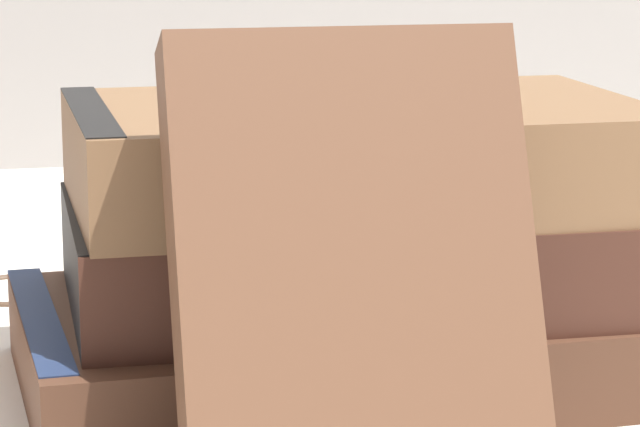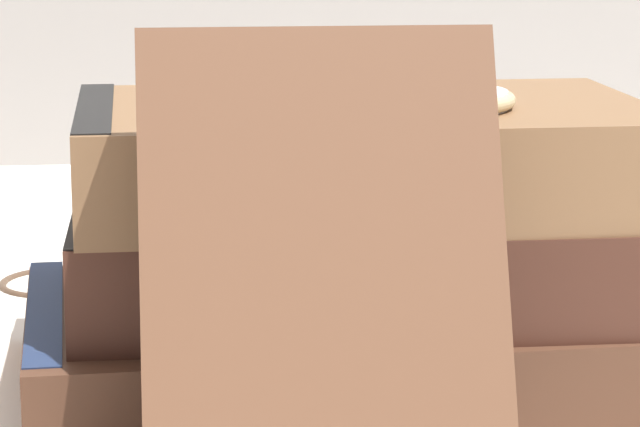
# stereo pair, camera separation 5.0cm
# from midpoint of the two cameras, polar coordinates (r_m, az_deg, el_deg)

# --- Properties ---
(ground_plane) EXTENTS (3.00, 3.00, 0.00)m
(ground_plane) POSITION_cam_midpoint_polar(r_m,az_deg,el_deg) (0.54, -0.55, -6.31)
(ground_plane) COLOR silver
(book_flat_bottom) EXTENTS (0.23, 0.15, 0.03)m
(book_flat_bottom) POSITION_cam_midpoint_polar(r_m,az_deg,el_deg) (0.53, -2.60, -4.86)
(book_flat_bottom) COLOR #4C2D1E
(book_flat_bottom) RESTS_ON ground_plane
(book_flat_middle) EXTENTS (0.20, 0.12, 0.04)m
(book_flat_middle) POSITION_cam_midpoint_polar(r_m,az_deg,el_deg) (0.52, -1.70, -1.61)
(book_flat_middle) COLOR #422319
(book_flat_middle) RESTS_ON book_flat_bottom
(book_flat_top) EXTENTS (0.20, 0.12, 0.04)m
(book_flat_top) POSITION_cam_midpoint_polar(r_m,az_deg,el_deg) (0.52, -1.94, 2.24)
(book_flat_top) COLOR brown
(book_flat_top) RESTS_ON book_flat_middle
(book_leaning_front) EXTENTS (0.10, 0.07, 0.13)m
(book_leaning_front) POSITION_cam_midpoint_polar(r_m,az_deg,el_deg) (0.42, -2.13, -2.90)
(book_leaning_front) COLOR brown
(book_leaning_front) RESTS_ON ground_plane
(pocket_watch) EXTENTS (0.05, 0.06, 0.01)m
(pocket_watch) POSITION_cam_midpoint_polar(r_m,az_deg,el_deg) (0.51, 1.30, 4.37)
(pocket_watch) COLOR silver
(pocket_watch) RESTS_ON book_flat_top
(reading_glasses) EXTENTS (0.11, 0.06, 0.00)m
(reading_glasses) POSITION_cam_midpoint_polar(r_m,az_deg,el_deg) (0.67, -10.86, -2.65)
(reading_glasses) COLOR #4C3828
(reading_glasses) RESTS_ON ground_plane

